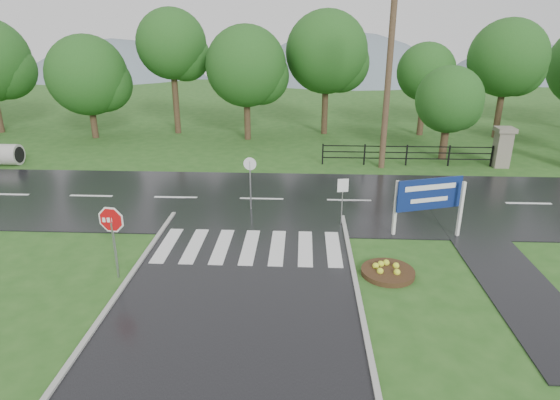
{
  "coord_description": "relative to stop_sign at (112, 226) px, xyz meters",
  "views": [
    {
      "loc": [
        1.84,
        -10.06,
        7.53
      ],
      "look_at": [
        1.04,
        6.0,
        1.5
      ],
      "focal_mm": 30.0,
      "sensor_mm": 36.0,
      "label": 1
    }
  ],
  "objects": [
    {
      "name": "ground",
      "position": [
        3.94,
        -2.75,
        -1.79
      ],
      "size": [
        120.0,
        120.0,
        0.0
      ],
      "primitive_type": "plane",
      "color": "#27551C",
      "rests_on": "ground"
    },
    {
      "name": "utility_pole_east",
      "position": [
        10.23,
        12.75,
        3.26
      ],
      "size": [
        1.74,
        0.54,
        9.93
      ],
      "color": "#473523",
      "rests_on": "ground"
    },
    {
      "name": "walkway",
      "position": [
        12.44,
        1.25,
        -1.79
      ],
      "size": [
        2.2,
        11.0,
        0.04
      ],
      "primitive_type": "cube",
      "color": "black",
      "rests_on": "ground"
    },
    {
      "name": "crosswalk",
      "position": [
        3.94,
        2.25,
        -1.73
      ],
      "size": [
        6.5,
        2.8,
        0.02
      ],
      "color": "silver",
      "rests_on": "ground"
    },
    {
      "name": "fence_west",
      "position": [
        11.69,
        13.25,
        -1.06
      ],
      "size": [
        9.58,
        0.08,
        1.2
      ],
      "color": "black",
      "rests_on": "ground"
    },
    {
      "name": "pillar_west",
      "position": [
        16.94,
        13.25,
        -0.61
      ],
      "size": [
        1.0,
        1.0,
        2.24
      ],
      "color": "gray",
      "rests_on": "ground"
    },
    {
      "name": "treeline",
      "position": [
        4.94,
        21.25,
        -1.79
      ],
      "size": [
        83.2,
        5.2,
        10.0
      ],
      "color": "#1A4C17",
      "rests_on": "ground"
    },
    {
      "name": "reg_sign_round",
      "position": [
        3.59,
        5.94,
        -0.3
      ],
      "size": [
        0.55,
        0.1,
        2.37
      ],
      "color": "#939399",
      "rests_on": "ground"
    },
    {
      "name": "entrance_tree_left",
      "position": [
        14.15,
        14.75,
        1.72
      ],
      "size": [
        3.82,
        3.82,
        5.44
      ],
      "color": "#3D2B1C",
      "rests_on": "ground"
    },
    {
      "name": "estate_billboard",
      "position": [
        10.49,
        3.64,
        -0.21
      ],
      "size": [
        2.54,
        0.86,
        2.29
      ],
      "color": "silver",
      "rests_on": "ground"
    },
    {
      "name": "reg_sign_small",
      "position": [
        7.37,
        4.47,
        -0.38
      ],
      "size": [
        0.43,
        0.1,
        1.96
      ],
      "color": "#939399",
      "rests_on": "ground"
    },
    {
      "name": "flower_bed",
      "position": [
        8.59,
        0.59,
        -1.66
      ],
      "size": [
        1.71,
        1.71,
        0.34
      ],
      "color": "#332111",
      "rests_on": "ground"
    },
    {
      "name": "stop_sign",
      "position": [
        0.0,
        0.0,
        0.0
      ],
      "size": [
        1.12,
        0.2,
        2.55
      ],
      "color": "#939399",
      "rests_on": "ground"
    },
    {
      "name": "main_road",
      "position": [
        3.94,
        7.25,
        -1.79
      ],
      "size": [
        90.0,
        8.0,
        0.04
      ],
      "primitive_type": "cube",
      "color": "black",
      "rests_on": "ground"
    },
    {
      "name": "hills",
      "position": [
        7.43,
        62.25,
        -17.32
      ],
      "size": [
        102.0,
        48.0,
        48.0
      ],
      "color": "slate",
      "rests_on": "ground"
    }
  ]
}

